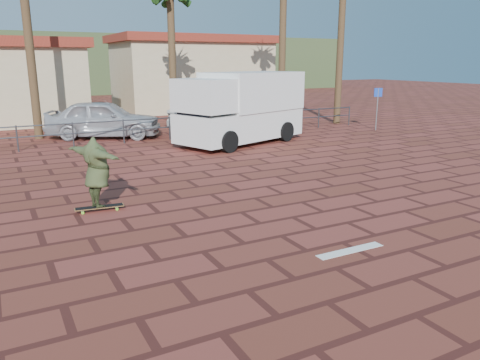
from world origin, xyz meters
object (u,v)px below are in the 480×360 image
campervan (241,106)px  car_silver (104,119)px  longboard (99,207)px  car_white (220,115)px  skateboarder (97,172)px

campervan → car_silver: campervan is taller
longboard → car_white: size_ratio=0.22×
longboard → car_white: car_white is taller
campervan → car_silver: size_ratio=1.22×
longboard → car_white: bearing=58.2°
skateboarder → car_silver: bearing=-32.9°
car_silver → campervan: bearing=-105.4°
skateboarder → campervan: 9.75m
longboard → car_silver: 10.92m
longboard → campervan: bearing=49.0°
car_white → longboard: bearing=121.9°
car_silver → car_white: car_silver is taller
skateboarder → longboard: bearing=-0.0°
campervan → car_white: bearing=61.6°
longboard → campervan: campervan is taller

